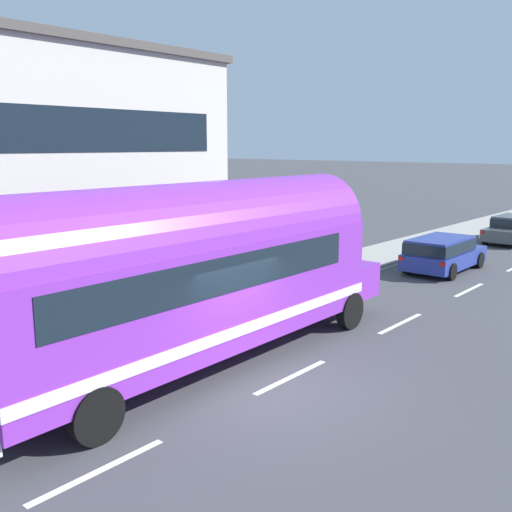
# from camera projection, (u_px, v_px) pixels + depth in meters

# --- Properties ---
(ground_plane) EXTENTS (300.00, 300.00, 0.00)m
(ground_plane) POSITION_uv_depth(u_px,v_px,m) (265.00, 390.00, 11.73)
(ground_plane) COLOR #424247
(lane_markings) EXTENTS (4.07, 80.00, 0.01)m
(lane_markings) POSITION_uv_depth(u_px,v_px,m) (414.00, 271.00, 22.75)
(lane_markings) COLOR silver
(lane_markings) RESTS_ON ground
(sidewalk_slab) EXTENTS (2.72, 90.00, 0.15)m
(sidewalk_slab) POSITION_uv_depth(u_px,v_px,m) (326.00, 270.00, 22.54)
(sidewalk_slab) COLOR #9E9B93
(sidewalk_slab) RESTS_ON ground
(painted_bus) EXTENTS (2.72, 12.58, 4.12)m
(painted_bus) POSITION_uv_depth(u_px,v_px,m) (182.00, 269.00, 12.24)
(painted_bus) COLOR purple
(painted_bus) RESTS_ON ground
(car_lead) EXTENTS (2.00, 4.30, 1.37)m
(car_lead) POSITION_uv_depth(u_px,v_px,m) (442.00, 252.00, 22.56)
(car_lead) COLOR navy
(car_lead) RESTS_ON ground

